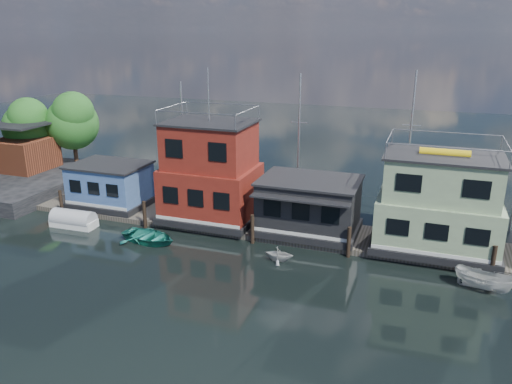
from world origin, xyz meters
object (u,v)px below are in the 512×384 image
at_px(houseboat_dark, 309,205).
at_px(tarp_runabout, 74,220).
at_px(motorboat, 484,281).
at_px(dinghy_white, 279,254).
at_px(houseboat_red, 211,174).
at_px(houseboat_green, 439,205).
at_px(houseboat_blue, 111,185).
at_px(dinghy_teal, 149,237).

distance_m(houseboat_dark, tarp_runabout, 18.59).
bearing_deg(motorboat, dinghy_white, 107.17).
relative_size(houseboat_red, motorboat, 3.41).
height_order(houseboat_dark, houseboat_green, houseboat_green).
distance_m(houseboat_red, dinghy_white, 9.45).
bearing_deg(houseboat_red, houseboat_blue, -180.00).
distance_m(houseboat_green, motorboat, 6.27).
relative_size(tarp_runabout, dinghy_white, 1.90).
xyz_separation_m(houseboat_green, dinghy_teal, (-19.69, -5.21, -3.10)).
height_order(houseboat_dark, motorboat, houseboat_dark).
distance_m(houseboat_dark, dinghy_teal, 12.05).
distance_m(houseboat_red, houseboat_green, 17.01).
bearing_deg(houseboat_dark, houseboat_blue, 179.94).
height_order(houseboat_blue, dinghy_white, houseboat_blue).
bearing_deg(houseboat_green, houseboat_dark, -179.88).
bearing_deg(houseboat_dark, tarp_runabout, -165.90).
distance_m(houseboat_dark, dinghy_white, 5.37).
height_order(tarp_runabout, dinghy_white, tarp_runabout).
bearing_deg(motorboat, houseboat_dark, 84.52).
xyz_separation_m(houseboat_dark, motorboat, (11.92, -4.72, -1.75)).
relative_size(houseboat_blue, houseboat_green, 0.76).
bearing_deg(dinghy_teal, motorboat, -80.19).
relative_size(motorboat, tarp_runabout, 0.94).
height_order(houseboat_green, dinghy_white, houseboat_green).
bearing_deg(motorboat, tarp_runabout, 105.71).
relative_size(houseboat_blue, houseboat_red, 0.54).
distance_m(houseboat_blue, houseboat_dark, 17.50).
distance_m(houseboat_blue, houseboat_green, 26.53).
xyz_separation_m(dinghy_teal, dinghy_white, (9.88, 0.24, 0.07)).
height_order(houseboat_blue, houseboat_dark, houseboat_dark).
relative_size(houseboat_green, dinghy_teal, 1.93).
xyz_separation_m(houseboat_blue, houseboat_dark, (17.50, -0.02, 0.21)).
bearing_deg(tarp_runabout, houseboat_dark, 12.34).
bearing_deg(dinghy_white, motorboat, -92.23).
distance_m(houseboat_blue, tarp_runabout, 4.84).
relative_size(houseboat_green, dinghy_white, 4.29).
xyz_separation_m(houseboat_dark, dinghy_white, (-0.81, -4.95, -1.90)).
height_order(houseboat_green, motorboat, houseboat_green).
height_order(houseboat_blue, motorboat, houseboat_blue).
height_order(houseboat_blue, houseboat_green, houseboat_green).
distance_m(motorboat, tarp_runabout, 29.86).
relative_size(houseboat_dark, houseboat_green, 0.88).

